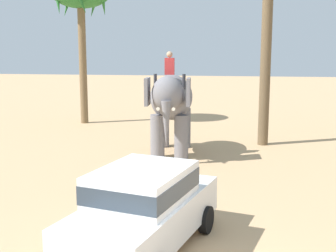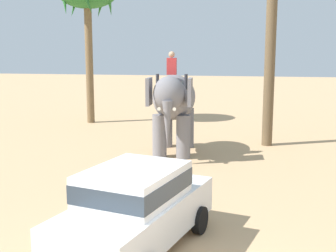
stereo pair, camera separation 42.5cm
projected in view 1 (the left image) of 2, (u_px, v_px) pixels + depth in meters
car_sedan_foreground at (144, 206)px, 8.72m from camera, size 2.65×4.39×1.70m
elephant_with_mahout at (171, 102)px, 16.79m from camera, size 1.81×3.92×3.88m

